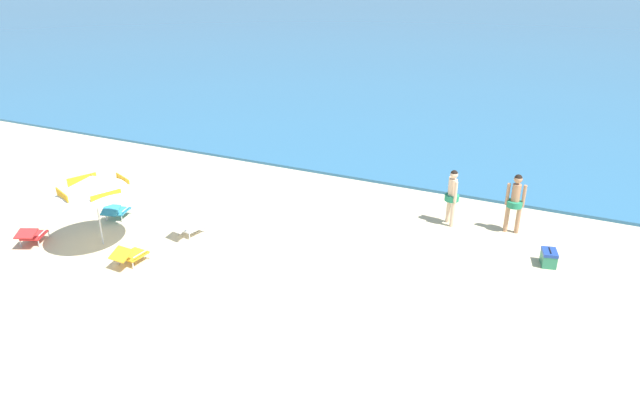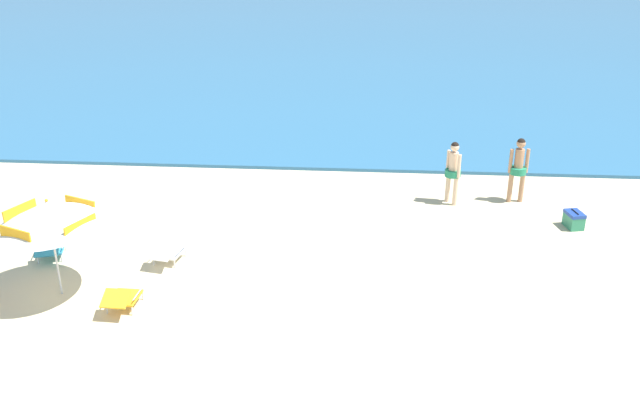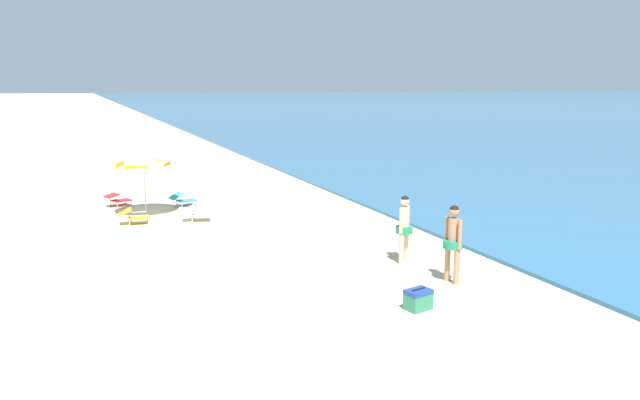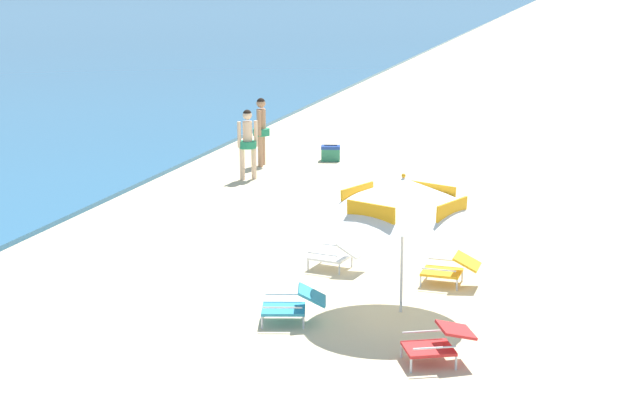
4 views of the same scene
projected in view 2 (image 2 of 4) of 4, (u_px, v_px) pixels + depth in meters
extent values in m
cylinder|color=silver|center=(55.00, 249.00, 13.11)|extent=(0.04, 0.04, 1.98)
cone|color=white|center=(49.00, 214.00, 12.82)|extent=(2.69, 2.68, 0.62)
cube|color=orange|center=(80.00, 205.00, 13.51)|extent=(0.73, 0.33, 0.27)
cube|color=orange|center=(20.00, 212.00, 13.19)|extent=(0.33, 0.73, 0.27)
cube|color=orange|center=(15.00, 235.00, 12.22)|extent=(0.73, 0.33, 0.27)
cube|color=orange|center=(80.00, 227.00, 12.54)|extent=(0.33, 0.73, 0.27)
sphere|color=orange|center=(46.00, 200.00, 12.72)|extent=(0.06, 0.06, 0.06)
cube|color=gold|center=(125.00, 297.00, 12.97)|extent=(0.54, 0.62, 0.04)
cube|color=gold|center=(116.00, 299.00, 12.53)|extent=(0.51, 0.41, 0.22)
cylinder|color=silver|center=(119.00, 294.00, 13.30)|extent=(0.03, 0.03, 0.18)
cylinder|color=silver|center=(143.00, 296.00, 13.25)|extent=(0.03, 0.03, 0.18)
cylinder|color=silver|center=(107.00, 309.00, 12.78)|extent=(0.03, 0.03, 0.18)
cylinder|color=silver|center=(132.00, 311.00, 12.73)|extent=(0.03, 0.03, 0.18)
cylinder|color=silver|center=(110.00, 291.00, 12.96)|extent=(0.05, 0.54, 0.02)
cylinder|color=silver|center=(138.00, 293.00, 12.90)|extent=(0.05, 0.54, 0.02)
cube|color=white|center=(170.00, 252.00, 14.70)|extent=(0.62, 0.69, 0.04)
cube|color=white|center=(160.00, 252.00, 14.26)|extent=(0.56, 0.47, 0.23)
cylinder|color=silver|center=(166.00, 250.00, 15.05)|extent=(0.03, 0.03, 0.18)
cylinder|color=silver|center=(186.00, 253.00, 14.93)|extent=(0.03, 0.03, 0.18)
cylinder|color=silver|center=(154.00, 262.00, 14.54)|extent=(0.03, 0.03, 0.18)
cylinder|color=silver|center=(175.00, 264.00, 14.43)|extent=(0.03, 0.03, 0.18)
cylinder|color=silver|center=(158.00, 246.00, 14.72)|extent=(0.12, 0.53, 0.02)
cylinder|color=silver|center=(181.00, 249.00, 14.58)|extent=(0.12, 0.53, 0.02)
cube|color=teal|center=(52.00, 249.00, 14.86)|extent=(0.66, 0.71, 0.04)
cube|color=teal|center=(47.00, 249.00, 14.42)|extent=(0.58, 0.50, 0.23)
cylinder|color=silver|center=(43.00, 248.00, 15.12)|extent=(0.03, 0.03, 0.18)
cylinder|color=silver|center=(66.00, 247.00, 15.20)|extent=(0.03, 0.03, 0.18)
cylinder|color=silver|center=(38.00, 260.00, 14.60)|extent=(0.03, 0.03, 0.18)
cylinder|color=silver|center=(62.00, 258.00, 14.68)|extent=(0.03, 0.03, 0.18)
cylinder|color=silver|center=(37.00, 245.00, 14.77)|extent=(0.16, 0.53, 0.02)
cylinder|color=silver|center=(64.00, 243.00, 14.86)|extent=(0.16, 0.53, 0.02)
cylinder|color=tan|center=(522.00, 186.00, 17.67)|extent=(0.12, 0.12, 0.85)
cylinder|color=tan|center=(510.00, 186.00, 17.66)|extent=(0.12, 0.12, 0.85)
cylinder|color=#23845B|center=(518.00, 170.00, 17.49)|extent=(0.42, 0.42, 0.18)
cylinder|color=tan|center=(519.00, 160.00, 17.39)|extent=(0.23, 0.23, 0.60)
cylinder|color=tan|center=(527.00, 161.00, 17.40)|extent=(0.09, 0.09, 0.64)
cylinder|color=tan|center=(511.00, 161.00, 17.39)|extent=(0.09, 0.09, 0.64)
sphere|color=tan|center=(521.00, 143.00, 17.21)|extent=(0.23, 0.23, 0.23)
sphere|color=black|center=(521.00, 142.00, 17.20)|extent=(0.21, 0.21, 0.21)
cylinder|color=beige|center=(448.00, 187.00, 17.69)|extent=(0.12, 0.12, 0.82)
cylinder|color=beige|center=(455.00, 190.00, 17.46)|extent=(0.12, 0.12, 0.82)
cylinder|color=#23845B|center=(453.00, 173.00, 17.41)|extent=(0.41, 0.41, 0.17)
cylinder|color=beige|center=(454.00, 163.00, 17.31)|extent=(0.22, 0.22, 0.58)
cylinder|color=beige|center=(448.00, 161.00, 17.47)|extent=(0.09, 0.09, 0.61)
cylinder|color=beige|center=(459.00, 166.00, 17.15)|extent=(0.09, 0.09, 0.61)
sphere|color=beige|center=(455.00, 147.00, 17.14)|extent=(0.22, 0.22, 0.22)
sphere|color=black|center=(455.00, 146.00, 17.13)|extent=(0.20, 0.20, 0.20)
cube|color=#2D7F5B|center=(574.00, 221.00, 16.29)|extent=(0.44, 0.54, 0.32)
cube|color=navy|center=(575.00, 214.00, 16.21)|extent=(0.45, 0.56, 0.08)
cylinder|color=black|center=(575.00, 212.00, 16.19)|extent=(0.10, 0.33, 0.02)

